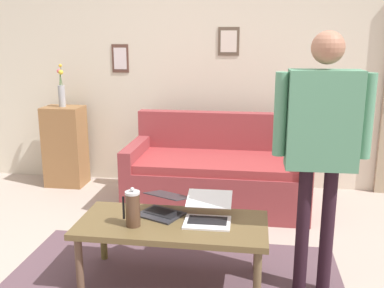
{
  "coord_description": "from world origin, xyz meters",
  "views": [
    {
      "loc": [
        -0.47,
        2.62,
        1.64
      ],
      "look_at": [
        0.02,
        -0.76,
        0.8
      ],
      "focal_mm": 41.06,
      "sensor_mm": 36.0,
      "label": 1
    }
  ],
  "objects_px": {
    "coffee_table": "(172,228)",
    "flower_vase": "(61,91)",
    "laptop_center": "(208,214)",
    "laptop_left": "(163,207)",
    "couch": "(217,175)",
    "person_standing": "(322,133)",
    "side_shelf": "(65,146)",
    "french_press": "(133,209)"
  },
  "relations": [
    {
      "from": "coffee_table",
      "to": "flower_vase",
      "type": "xyz_separation_m",
      "value": [
        1.57,
        -1.83,
        0.67
      ]
    },
    {
      "from": "coffee_table",
      "to": "flower_vase",
      "type": "bearing_deg",
      "value": -49.5
    },
    {
      "from": "coffee_table",
      "to": "laptop_center",
      "type": "bearing_deg",
      "value": -164.84
    },
    {
      "from": "laptop_left",
      "to": "couch",
      "type": "bearing_deg",
      "value": -101.01
    },
    {
      "from": "flower_vase",
      "to": "laptop_left",
      "type": "bearing_deg",
      "value": 131.0
    },
    {
      "from": "laptop_center",
      "to": "flower_vase",
      "type": "relative_size",
      "value": 0.81
    },
    {
      "from": "laptop_left",
      "to": "person_standing",
      "type": "distance_m",
      "value": 1.18
    },
    {
      "from": "laptop_left",
      "to": "laptop_center",
      "type": "xyz_separation_m",
      "value": [
        -0.32,
        0.07,
        0.0
      ]
    },
    {
      "from": "side_shelf",
      "to": "person_standing",
      "type": "distance_m",
      "value": 3.14
    },
    {
      "from": "couch",
      "to": "french_press",
      "type": "relative_size",
      "value": 6.52
    },
    {
      "from": "flower_vase",
      "to": "person_standing",
      "type": "relative_size",
      "value": 0.28
    },
    {
      "from": "french_press",
      "to": "side_shelf",
      "type": "relative_size",
      "value": 0.3
    },
    {
      "from": "laptop_center",
      "to": "person_standing",
      "type": "bearing_deg",
      "value": 176.24
    },
    {
      "from": "person_standing",
      "to": "coffee_table",
      "type": "bearing_deg",
      "value": 1.08
    },
    {
      "from": "couch",
      "to": "laptop_center",
      "type": "height_order",
      "value": "couch"
    },
    {
      "from": "french_press",
      "to": "person_standing",
      "type": "xyz_separation_m",
      "value": [
        -1.17,
        -0.11,
        0.51
      ]
    },
    {
      "from": "couch",
      "to": "person_standing",
      "type": "height_order",
      "value": "person_standing"
    },
    {
      "from": "laptop_center",
      "to": "side_shelf",
      "type": "bearing_deg",
      "value": -44.54
    },
    {
      "from": "french_press",
      "to": "flower_vase",
      "type": "xyz_separation_m",
      "value": [
        1.33,
        -1.93,
        0.5
      ]
    },
    {
      "from": "side_shelf",
      "to": "laptop_center",
      "type": "bearing_deg",
      "value": 135.46
    },
    {
      "from": "couch",
      "to": "laptop_left",
      "type": "height_order",
      "value": "couch"
    },
    {
      "from": "coffee_table",
      "to": "laptop_left",
      "type": "relative_size",
      "value": 3.18
    },
    {
      "from": "side_shelf",
      "to": "coffee_table",
      "type": "bearing_deg",
      "value": 130.5
    },
    {
      "from": "side_shelf",
      "to": "person_standing",
      "type": "height_order",
      "value": "person_standing"
    },
    {
      "from": "laptop_left",
      "to": "laptop_center",
      "type": "height_order",
      "value": "laptop_center"
    },
    {
      "from": "coffee_table",
      "to": "person_standing",
      "type": "distance_m",
      "value": 1.15
    },
    {
      "from": "laptop_left",
      "to": "flower_vase",
      "type": "relative_size",
      "value": 0.86
    },
    {
      "from": "laptop_left",
      "to": "flower_vase",
      "type": "xyz_separation_m",
      "value": [
        1.48,
        -1.7,
        0.58
      ]
    },
    {
      "from": "couch",
      "to": "laptop_center",
      "type": "relative_size",
      "value": 4.64
    },
    {
      "from": "couch",
      "to": "laptop_center",
      "type": "xyz_separation_m",
      "value": [
        -0.06,
        1.41,
        0.18
      ]
    },
    {
      "from": "side_shelf",
      "to": "flower_vase",
      "type": "height_order",
      "value": "flower_vase"
    },
    {
      "from": "laptop_center",
      "to": "flower_vase",
      "type": "distance_m",
      "value": 2.59
    },
    {
      "from": "couch",
      "to": "flower_vase",
      "type": "height_order",
      "value": "flower_vase"
    },
    {
      "from": "couch",
      "to": "laptop_left",
      "type": "distance_m",
      "value": 1.37
    },
    {
      "from": "side_shelf",
      "to": "french_press",
      "type": "bearing_deg",
      "value": 124.53
    },
    {
      "from": "side_shelf",
      "to": "flower_vase",
      "type": "xyz_separation_m",
      "value": [
        0.0,
        -0.0,
        0.62
      ]
    },
    {
      "from": "coffee_table",
      "to": "french_press",
      "type": "height_order",
      "value": "french_press"
    },
    {
      "from": "flower_vase",
      "to": "french_press",
      "type": "bearing_deg",
      "value": 124.53
    },
    {
      "from": "couch",
      "to": "side_shelf",
      "type": "bearing_deg",
      "value": -11.75
    },
    {
      "from": "french_press",
      "to": "person_standing",
      "type": "height_order",
      "value": "person_standing"
    },
    {
      "from": "couch",
      "to": "laptop_left",
      "type": "bearing_deg",
      "value": 78.99
    },
    {
      "from": "couch",
      "to": "flower_vase",
      "type": "relative_size",
      "value": 3.75
    }
  ]
}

